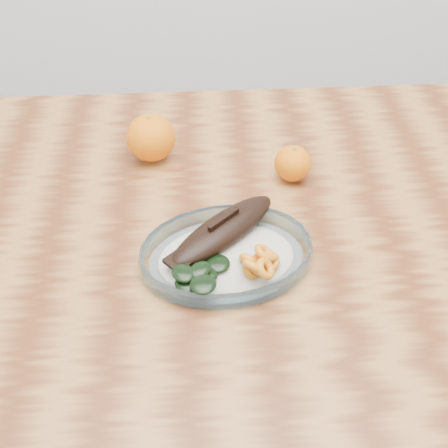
{
  "coord_description": "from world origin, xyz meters",
  "views": [
    {
      "loc": [
        -0.08,
        -0.65,
        1.36
      ],
      "look_at": [
        -0.05,
        -0.03,
        0.77
      ],
      "focal_mm": 45.0,
      "sensor_mm": 36.0,
      "label": 1
    }
  ],
  "objects_px": {
    "orange_left": "(151,138)",
    "orange_right": "(293,163)",
    "dining_table": "(250,261)",
    "plated_meal": "(226,253)"
  },
  "relations": [
    {
      "from": "dining_table",
      "to": "orange_right",
      "type": "relative_size",
      "value": 18.99
    },
    {
      "from": "dining_table",
      "to": "orange_left",
      "type": "relative_size",
      "value": 13.94
    },
    {
      "from": "orange_right",
      "to": "orange_left",
      "type": "bearing_deg",
      "value": 163.21
    },
    {
      "from": "dining_table",
      "to": "orange_left",
      "type": "distance_m",
      "value": 0.28
    },
    {
      "from": "orange_left",
      "to": "dining_table",
      "type": "bearing_deg",
      "value": -46.39
    },
    {
      "from": "dining_table",
      "to": "orange_left",
      "type": "xyz_separation_m",
      "value": [
        -0.16,
        0.17,
        0.14
      ]
    },
    {
      "from": "orange_left",
      "to": "orange_right",
      "type": "relative_size",
      "value": 1.36
    },
    {
      "from": "orange_left",
      "to": "orange_right",
      "type": "bearing_deg",
      "value": -16.79
    },
    {
      "from": "dining_table",
      "to": "plated_meal",
      "type": "relative_size",
      "value": 2.35
    },
    {
      "from": "orange_right",
      "to": "plated_meal",
      "type": "bearing_deg",
      "value": -123.36
    }
  ]
}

